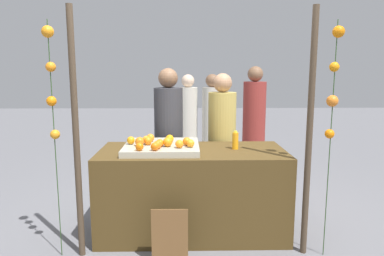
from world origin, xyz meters
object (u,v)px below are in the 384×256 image
(chalkboard_sign, at_px, (170,237))
(vendor_right, at_px, (222,147))
(orange_0, at_px, (170,139))
(juice_bottle, at_px, (235,141))
(stall_counter, at_px, (192,191))
(orange_1, at_px, (168,142))
(vendor_left, at_px, (169,144))

(chalkboard_sign, bearing_deg, vendor_right, 65.53)
(chalkboard_sign, bearing_deg, orange_0, 91.87)
(orange_0, relative_size, juice_bottle, 0.44)
(chalkboard_sign, xyz_separation_m, vendor_right, (0.57, 1.26, 0.52))
(orange_0, bearing_deg, chalkboard_sign, -88.13)
(chalkboard_sign, bearing_deg, juice_bottle, 45.58)
(juice_bottle, bearing_deg, vendor_right, 97.17)
(stall_counter, height_order, vendor_right, vendor_right)
(juice_bottle, xyz_separation_m, vendor_right, (-0.08, 0.60, -0.20))
(stall_counter, height_order, juice_bottle, juice_bottle)
(orange_0, height_order, chalkboard_sign, orange_0)
(orange_0, distance_m, juice_bottle, 0.67)
(chalkboard_sign, relative_size, vendor_right, 0.31)
(chalkboard_sign, distance_m, vendor_right, 1.47)
(orange_1, distance_m, chalkboard_sign, 0.90)
(juice_bottle, distance_m, vendor_right, 0.63)
(stall_counter, bearing_deg, orange_0, 162.18)
(orange_1, xyz_separation_m, juice_bottle, (0.68, 0.15, -0.02))
(stall_counter, height_order, chalkboard_sign, stall_counter)
(vendor_right, bearing_deg, stall_counter, -120.12)
(vendor_left, bearing_deg, chalkboard_sign, -87.35)
(orange_0, height_order, vendor_right, vendor_right)
(orange_0, bearing_deg, stall_counter, -17.82)
(orange_0, bearing_deg, orange_1, -93.68)
(vendor_left, bearing_deg, orange_1, -88.17)
(orange_1, height_order, chalkboard_sign, orange_1)
(orange_0, distance_m, vendor_left, 0.62)
(orange_1, relative_size, vendor_left, 0.05)
(orange_0, bearing_deg, vendor_left, 93.58)
(orange_1, relative_size, chalkboard_sign, 0.18)
(orange_0, xyz_separation_m, juice_bottle, (0.67, -0.04, -0.01))
(orange_0, bearing_deg, vendor_right, 42.93)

